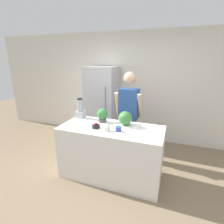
# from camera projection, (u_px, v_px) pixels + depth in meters

# --- Properties ---
(ground_plane) EXTENTS (14.00, 14.00, 0.00)m
(ground_plane) POSITION_uv_depth(u_px,v_px,m) (103.00, 189.00, 2.76)
(ground_plane) COLOR #7F6B51
(wall_back) EXTENTS (8.00, 0.06, 2.60)m
(wall_back) POSITION_uv_depth(u_px,v_px,m) (135.00, 88.00, 4.26)
(wall_back) COLOR silver
(wall_back) RESTS_ON ground_plane
(counter_island) EXTENTS (1.68, 0.76, 0.90)m
(counter_island) POSITION_uv_depth(u_px,v_px,m) (111.00, 152.00, 2.97)
(counter_island) COLOR white
(counter_island) RESTS_ON ground_plane
(refrigerator) EXTENTS (0.71, 0.66, 1.80)m
(refrigerator) POSITION_uv_depth(u_px,v_px,m) (102.00, 104.00, 4.29)
(refrigerator) COLOR #B7B7BC
(refrigerator) RESTS_ON ground_plane
(person) EXTENTS (0.51, 0.27, 1.75)m
(person) POSITION_uv_depth(u_px,v_px,m) (129.00, 115.00, 3.45)
(person) COLOR #4C608C
(person) RESTS_ON ground_plane
(cutting_board) EXTENTS (0.42, 0.25, 0.01)m
(cutting_board) POSITION_uv_depth(u_px,v_px,m) (127.00, 125.00, 2.92)
(cutting_board) COLOR white
(cutting_board) RESTS_ON counter_island
(watermelon) EXTENTS (0.23, 0.23, 0.23)m
(watermelon) POSITION_uv_depth(u_px,v_px,m) (125.00, 118.00, 2.88)
(watermelon) COLOR #3D7F3D
(watermelon) RESTS_ON cutting_board
(bowl_cherries) EXTENTS (0.13, 0.13, 0.09)m
(bowl_cherries) POSITION_uv_depth(u_px,v_px,m) (96.00, 126.00, 2.81)
(bowl_cherries) COLOR black
(bowl_cherries) RESTS_ON counter_island
(bowl_cream) EXTENTS (0.12, 0.12, 0.11)m
(bowl_cream) POSITION_uv_depth(u_px,v_px,m) (106.00, 128.00, 2.69)
(bowl_cream) COLOR beige
(bowl_cream) RESTS_ON counter_island
(bowl_small_blue) EXTENTS (0.09, 0.09, 0.07)m
(bowl_small_blue) POSITION_uv_depth(u_px,v_px,m) (118.00, 129.00, 2.68)
(bowl_small_blue) COLOR #334C9E
(bowl_small_blue) RESTS_ON counter_island
(blender) EXTENTS (0.15, 0.15, 0.37)m
(blender) POSITION_uv_depth(u_px,v_px,m) (80.00, 110.00, 3.27)
(blender) COLOR #B7B7BC
(blender) RESTS_ON counter_island
(potted_plant) EXTENTS (0.19, 0.19, 0.24)m
(potted_plant) POSITION_uv_depth(u_px,v_px,m) (102.00, 115.00, 3.05)
(potted_plant) COLOR #514C47
(potted_plant) RESTS_ON counter_island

